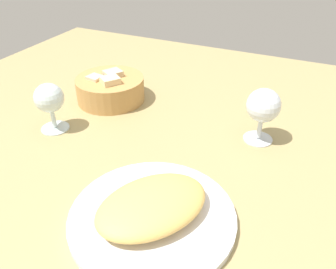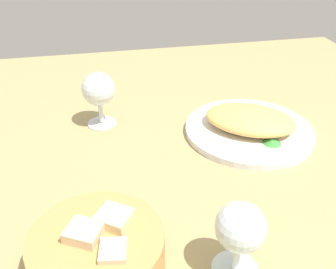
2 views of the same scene
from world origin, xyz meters
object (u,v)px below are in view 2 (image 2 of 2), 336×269
(bread_basket, at_px, (98,252))
(wine_glass_near, at_px, (99,91))
(wine_glass_far, at_px, (242,231))
(plate, at_px, (249,130))

(bread_basket, xyz_separation_m, wine_glass_near, (-0.03, -0.40, 0.05))
(bread_basket, height_order, wine_glass_far, wine_glass_far)
(wine_glass_far, bearing_deg, wine_glass_near, -70.48)
(plate, height_order, wine_glass_far, wine_glass_far)
(wine_glass_near, bearing_deg, plate, 161.09)
(plate, height_order, wine_glass_near, wine_glass_near)
(wine_glass_far, bearing_deg, bread_basket, -12.23)
(bread_basket, distance_m, wine_glass_far, 0.19)
(bread_basket, bearing_deg, wine_glass_far, 167.77)
(bread_basket, bearing_deg, plate, -138.69)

